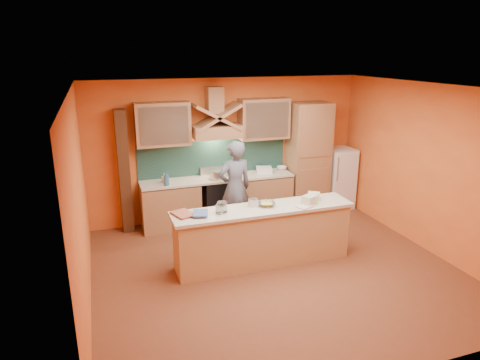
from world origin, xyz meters
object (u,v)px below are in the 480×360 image
object	(u,v)px
person	(235,188)
kitchen_scale	(253,203)
stove	(218,200)
fridge	(338,178)
mixing_bowl	(267,204)

from	to	relation	value
person	kitchen_scale	bearing A→B (deg)	78.86
stove	kitchen_scale	size ratio (longest dim) A/B	6.96
stove	person	size ratio (longest dim) A/B	0.51
fridge	kitchen_scale	world-z (taller)	fridge
person	fridge	bearing A→B (deg)	-173.55
fridge	kitchen_scale	size ratio (longest dim) A/B	10.05
stove	kitchen_scale	distance (m)	1.87
kitchen_scale	mixing_bowl	xyz separation A→B (m)	(0.20, -0.06, -0.02)
person	mixing_bowl	distance (m)	1.20
stove	kitchen_scale	bearing A→B (deg)	-87.67
person	mixing_bowl	bearing A→B (deg)	88.83
fridge	kitchen_scale	bearing A→B (deg)	-145.86
stove	mixing_bowl	distance (m)	1.94
person	kitchen_scale	distance (m)	1.13
kitchen_scale	mixing_bowl	distance (m)	0.21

